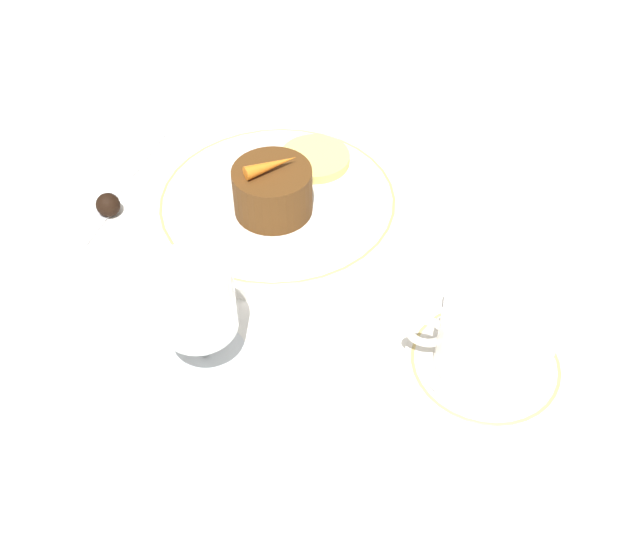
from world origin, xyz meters
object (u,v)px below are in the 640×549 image
wine_glass (197,306)px  fork (113,197)px  coffee_cup (494,344)px  dessert_cake (274,192)px  dinner_plate (281,203)px

wine_glass → fork: 0.25m
fork → wine_glass: bearing=131.3°
coffee_cup → dessert_cake: 0.26m
dinner_plate → fork: (0.18, 0.02, -0.01)m
wine_glass → dessert_cake: size_ratio=1.37×
dinner_plate → fork: bearing=5.9°
coffee_cup → wine_glass: bearing=7.2°
dessert_cake → coffee_cup: bearing=145.8°
dinner_plate → dessert_cake: 0.04m
wine_glass → dinner_plate: bearing=-95.5°
coffee_cup → wine_glass: 0.24m
dinner_plate → wine_glass: (0.02, 0.20, 0.06)m
dinner_plate → dessert_cake: size_ratio=3.29×
coffee_cup → dessert_cake: size_ratio=1.52×
fork → coffee_cup: bearing=159.3°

